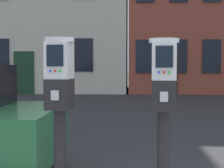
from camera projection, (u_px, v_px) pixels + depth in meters
The scene contains 3 objects.
parking_meter_near_kerb at pixel (60, 100), 2.70m from camera, with size 0.23×0.26×1.47m.
parking_meter_twin_adjacent at pixel (164, 102), 2.66m from camera, with size 0.23×0.26×1.47m.
townhouse_brownstone at pixel (185, 1), 20.79m from camera, with size 6.32×6.96×10.08m.
Camera 1 is at (-0.13, -2.88, 1.41)m, focal length 58.98 mm.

